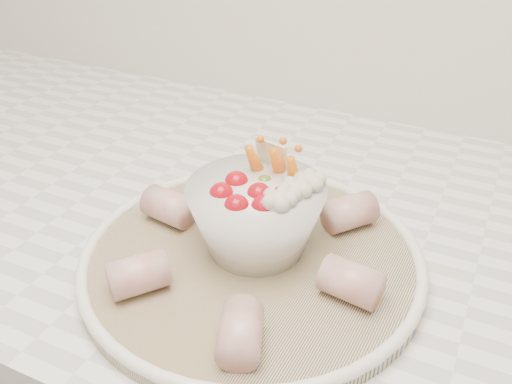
% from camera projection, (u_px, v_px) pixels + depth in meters
% --- Properties ---
extents(serving_platter, '(0.36, 0.36, 0.02)m').
position_uv_depth(serving_platter, '(252.00, 258.00, 0.58)').
color(serving_platter, navy).
rests_on(serving_platter, kitchen_counter).
extents(veggie_bowl, '(0.14, 0.14, 0.11)m').
position_uv_depth(veggie_bowl, '(258.00, 215.00, 0.57)').
color(veggie_bowl, silver).
rests_on(veggie_bowl, serving_platter).
extents(cured_meat_rolls, '(0.28, 0.29, 0.04)m').
position_uv_depth(cured_meat_rolls, '(252.00, 241.00, 0.57)').
color(cured_meat_rolls, '#B15251').
rests_on(cured_meat_rolls, serving_platter).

